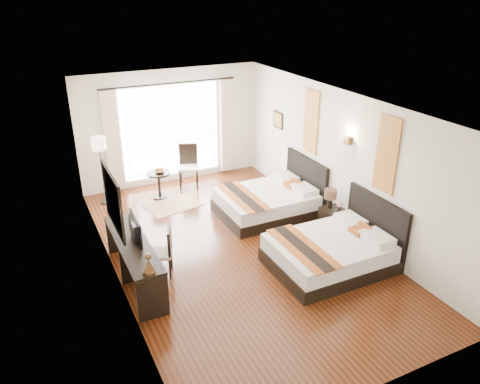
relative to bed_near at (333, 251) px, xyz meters
name	(u,v)px	position (x,y,z in m)	size (l,w,h in m)	color
floor	(238,249)	(-1.28, 1.24, -0.30)	(4.50, 7.50, 0.01)	#37150A
ceiling	(237,104)	(-1.28, 1.24, 2.49)	(4.50, 7.50, 0.02)	white
wall_headboard	(340,162)	(0.96, 1.24, 1.10)	(0.01, 7.50, 2.80)	silver
wall_desk	(110,205)	(-3.53, 1.24, 1.10)	(0.01, 7.50, 2.80)	silver
wall_window	(171,127)	(-1.28, 4.99, 1.10)	(4.50, 0.01, 2.80)	silver
wall_entry	(382,298)	(-1.28, -2.50, 1.10)	(4.50, 0.01, 2.80)	silver
window_glass	(171,131)	(-1.28, 4.97, 1.00)	(2.40, 0.02, 2.20)	white
sheer_curtain	(172,132)	(-1.28, 4.91, 1.00)	(2.30, 0.02, 2.10)	white
drape_left	(112,141)	(-2.73, 4.87, 0.98)	(0.35, 0.14, 2.35)	beige
drape_right	(227,126)	(0.17, 4.87, 0.98)	(0.35, 0.14, 2.35)	beige
art_panel_near	(387,155)	(0.95, 0.00, 1.65)	(0.03, 0.50, 1.35)	#983716
art_panel_far	(311,121)	(0.95, 2.29, 1.65)	(0.03, 0.50, 1.35)	#983716
wall_sconce	(348,140)	(0.91, 1.00, 1.62)	(0.10, 0.14, 0.14)	#4A2F1A
mirror_frame	(113,201)	(-3.50, 1.07, 1.25)	(0.04, 1.25, 0.95)	black
mirror_glass	(114,200)	(-3.48, 1.07, 1.25)	(0.01, 1.12, 0.82)	white
bed_near	(333,251)	(0.00, 0.00, 0.00)	(2.05, 1.60, 1.15)	black
bed_far	(270,201)	(0.00, 2.29, 0.00)	(2.04, 1.59, 1.15)	black
nightstand	(334,221)	(0.75, 1.00, -0.05)	(0.42, 0.52, 0.50)	black
table_lamp	(330,195)	(0.71, 1.13, 0.47)	(0.25, 0.25, 0.39)	black
vase	(339,210)	(0.74, 0.86, 0.26)	(0.12, 0.12, 0.13)	black
console_desk	(134,261)	(-3.27, 1.07, 0.08)	(0.50, 2.20, 0.76)	black
television	(131,229)	(-3.25, 1.14, 0.66)	(0.72, 0.09, 0.41)	black
bronze_figurine	(149,265)	(-3.27, 0.07, 0.60)	(0.19, 0.19, 0.29)	#4A2F1A
desk_chair	(162,260)	(-2.81, 1.08, -0.03)	(0.53, 0.53, 0.87)	beige
floor_lamp	(99,148)	(-3.11, 4.39, 1.03)	(0.32, 0.32, 1.57)	black
side_table	(159,185)	(-1.91, 4.14, 0.02)	(0.55, 0.55, 0.63)	black
fruit_bowl	(160,171)	(-1.88, 4.11, 0.36)	(0.24, 0.24, 0.06)	#472D19
window_chair	(189,174)	(-1.04, 4.51, 0.01)	(0.63, 0.63, 1.03)	beige
jute_rug	(173,205)	(-1.78, 3.58, -0.29)	(1.18, 0.80, 0.01)	tan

